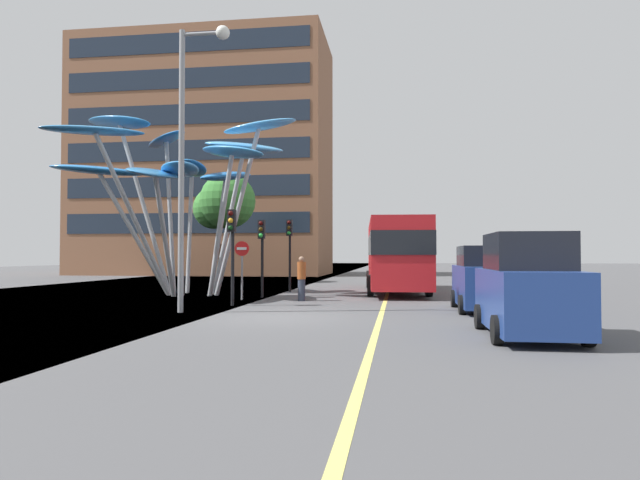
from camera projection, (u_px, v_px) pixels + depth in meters
ground at (256, 319)px, 16.38m from camera, size 120.00×240.00×0.10m
red_bus at (395, 251)px, 27.74m from camera, size 3.29×11.45×3.66m
leaf_sculpture at (182, 164)px, 25.68m from camera, size 11.40×9.52×8.77m
traffic_light_kerb_near at (232, 236)px, 20.10m from camera, size 0.28×0.42×3.44m
traffic_light_kerb_far at (262, 241)px, 23.94m from camera, size 0.28×0.42×3.31m
traffic_light_island_mid at (290, 240)px, 27.78m from camera, size 0.28×0.42×3.57m
car_parked_near at (527, 289)px, 12.41m from camera, size 1.92×4.02×2.29m
car_parked_mid at (487, 280)px, 18.21m from camera, size 2.03×4.04×2.10m
street_lamp at (191, 134)px, 17.81m from camera, size 1.65×0.44×9.06m
tree_pavement_near at (221, 204)px, 38.41m from camera, size 4.52×4.01×7.40m
pedestrian at (302, 278)px, 22.25m from camera, size 0.34×0.34×1.76m
no_entry_sign at (242, 261)px, 22.84m from camera, size 0.60×0.12×2.38m
backdrop_building at (206, 159)px, 54.58m from camera, size 23.63×10.51×22.43m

